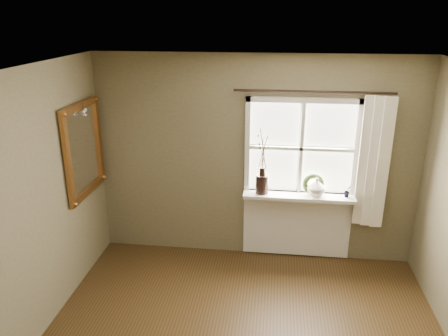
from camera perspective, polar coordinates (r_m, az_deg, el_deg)
ceiling at (r=2.94m, az=2.32°, el=11.07°), size 4.50×4.50×0.00m
wall_back at (r=5.49m, az=4.15°, el=1.18°), size 4.00×0.10×2.60m
window_frame at (r=5.37m, az=10.03°, el=2.52°), size 1.36×0.06×1.24m
window_sill at (r=5.46m, az=9.72°, el=-3.63°), size 1.36×0.26×0.04m
window_apron at (r=5.75m, az=9.43°, el=-7.23°), size 1.36×0.04×0.88m
dark_jug at (r=5.40m, az=4.99°, el=-2.10°), size 0.18×0.18×0.24m
cream_vase at (r=5.43m, az=11.99°, el=-2.41°), size 0.28×0.28×0.23m
wreath at (r=5.47m, az=11.58°, el=-2.37°), size 0.27×0.13×0.27m
potted_plant_left at (r=5.42m, az=5.09°, el=-2.51°), size 0.09×0.07×0.15m
potted_plant_right at (r=5.49m, az=15.84°, el=-2.90°), size 0.11×0.10×0.16m
curtain at (r=5.42m, az=18.90°, el=0.64°), size 0.36×0.12×1.59m
curtain_rod at (r=5.15m, az=11.65°, el=9.73°), size 1.84×0.03×0.03m
gilt_mirror at (r=5.31m, az=-17.83°, el=2.38°), size 0.10×0.92×1.10m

